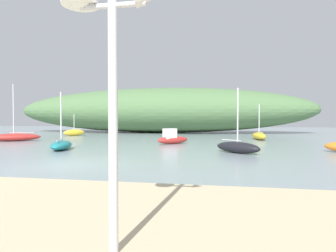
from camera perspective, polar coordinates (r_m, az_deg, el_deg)
ground_plane at (r=12.40m, az=-19.39°, el=-7.45°), size 120.00×120.00×0.00m
distant_hill at (r=40.15m, az=-1.76°, el=3.19°), size 43.01×10.84×6.34m
mast_structure at (r=3.82m, az=-14.91°, el=18.83°), size 1.21×0.47×3.50m
motorboat_mid_channel at (r=21.48m, az=0.81°, el=-2.51°), size 2.52×2.38×1.19m
sailboat_inner_mooring at (r=27.74m, az=-28.93°, el=-1.98°), size 4.26×3.50×4.94m
sailboat_outer_mooring at (r=27.34m, az=18.06°, el=-1.93°), size 1.30×3.50×3.29m
sailboat_near_shore at (r=33.76m, az=-18.58°, el=-1.26°), size 2.17×2.27×2.50m
sailboat_far_right at (r=18.61m, az=-20.93°, el=-3.63°), size 1.94×3.12×3.58m
sailboat_off_point at (r=16.11m, az=13.99°, el=-4.17°), size 2.70×2.45×3.63m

